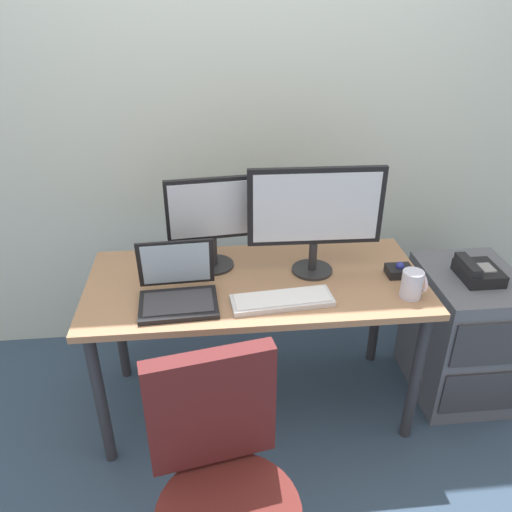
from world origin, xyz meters
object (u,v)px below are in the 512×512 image
keyboard (282,300)px  file_cabinet (462,334)px  trackball_mouse (399,270)px  banana (156,267)px  coffee_mug (413,284)px  office_chair (225,509)px  monitor_main (316,212)px  laptop (178,289)px  monitor_side (212,217)px  desk_phone (477,271)px

keyboard → file_cabinet: bearing=12.3°
trackball_mouse → banana: (-1.06, 0.14, -0.00)m
coffee_mug → banana: coffee_mug is taller
office_chair → monitor_main: monitor_main is taller
laptop → file_cabinet: bearing=6.0°
file_cabinet → office_chair: (-1.20, -0.87, 0.08)m
keyboard → laptop: (-0.42, 0.06, 0.04)m
file_cabinet → banana: (-1.45, 0.11, 0.40)m
monitor_side → laptop: monitor_side is taller
desk_phone → trackball_mouse: (-0.38, -0.02, 0.04)m
laptop → banana: laptop is taller
keyboard → coffee_mug: size_ratio=3.57×
keyboard → coffee_mug: bearing=-0.7°
monitor_main → file_cabinet: bearing=-2.6°
banana → monitor_side: bearing=3.8°
banana → coffee_mug: bearing=-16.6°
keyboard → office_chair: bearing=-112.0°
monitor_side → trackball_mouse: size_ratio=3.83×
file_cabinet → banana: size_ratio=3.49×
trackball_mouse → banana: bearing=172.4°
file_cabinet → desk_phone: bearing=-116.8°
file_cabinet → trackball_mouse: (-0.38, -0.04, 0.41)m
desk_phone → monitor_side: monitor_side is taller
file_cabinet → banana: 1.51m
coffee_mug → office_chair: bearing=-140.4°
monitor_side → banana: bearing=-176.2°
banana → office_chair: bearing=-75.7°
monitor_main → banana: 0.74m
office_chair → desk_phone: bearing=35.7°
office_chair → keyboard: size_ratio=2.17×
monitor_main → laptop: 0.65m
office_chair → trackball_mouse: bearing=45.8°
file_cabinet → laptop: bearing=-174.0°
office_chair → keyboard: bearing=68.0°
desk_phone → trackball_mouse: bearing=-177.0°
office_chair → coffee_mug: size_ratio=7.77×
laptop → coffee_mug: 0.95m
monitor_main → coffee_mug: (0.36, -0.24, -0.23)m
desk_phone → coffee_mug: (-0.39, -0.19, 0.07)m
file_cabinet → coffee_mug: coffee_mug is taller
trackball_mouse → coffee_mug: size_ratio=0.93×
office_chair → file_cabinet: bearing=36.1°
file_cabinet → laptop: laptop is taller
laptop → banana: (-0.10, 0.25, -0.03)m
file_cabinet → coffee_mug: (-0.39, -0.21, 0.44)m
monitor_main → laptop: size_ratio=1.78×
monitor_side → office_chair: bearing=-90.3°
desk_phone → laptop: size_ratio=0.62×
monitor_main → trackball_mouse: bearing=-10.7°
desk_phone → trackball_mouse: 0.38m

